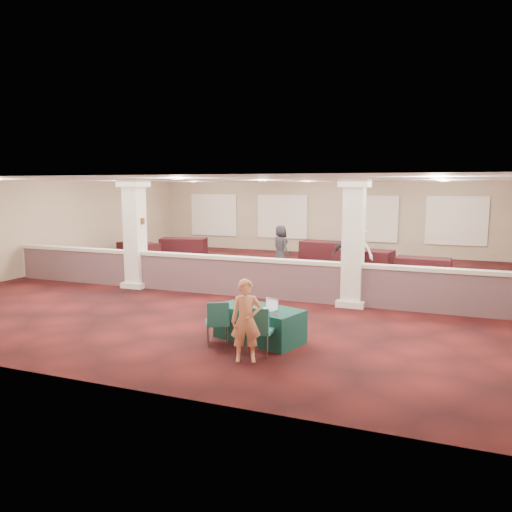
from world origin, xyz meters
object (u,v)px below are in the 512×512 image
at_px(far_table_front_right, 423,268).
at_px(attendee_c, 346,256).
at_px(far_table_front_left, 139,252).
at_px(far_table_back_center, 325,251).
at_px(near_table, 259,324).
at_px(far_table_front_center, 219,269).
at_px(attendee_d, 281,246).
at_px(attendee_b, 358,250).
at_px(conf_chair_main, 259,327).
at_px(woman, 246,321).
at_px(far_table_back_right, 365,260).
at_px(conf_chair_side, 218,319).
at_px(far_table_back_left, 184,247).
at_px(attendee_a, 131,242).

height_order(far_table_front_right, attendee_c, attendee_c).
xyz_separation_m(far_table_front_left, far_table_back_center, (7.08, 2.74, 0.03)).
height_order(near_table, far_table_back_center, far_table_back_center).
xyz_separation_m(far_table_front_center, attendee_d, (1.01, 3.20, 0.41)).
height_order(far_table_back_center, attendee_b, attendee_b).
height_order(conf_chair_main, woman, woman).
xyz_separation_m(far_table_back_right, attendee_d, (-3.08, -0.29, 0.40)).
relative_size(conf_chair_side, far_table_front_left, 0.49).
height_order(woman, far_table_back_left, woman).
xyz_separation_m(far_table_front_right, far_table_back_left, (-9.95, 1.82, 0.04)).
bearing_deg(conf_chair_side, far_table_front_right, 38.36).
relative_size(near_table, woman, 1.18).
height_order(attendee_b, attendee_d, attendee_b).
height_order(woman, far_table_front_left, woman).
relative_size(far_table_back_left, far_table_back_right, 1.01).
relative_size(far_table_back_right, attendee_a, 1.16).
bearing_deg(conf_chair_main, far_table_back_right, 86.50).
bearing_deg(attendee_b, far_table_front_left, -167.78).
distance_m(conf_chair_side, far_table_back_left, 12.37).
height_order(conf_chair_side, far_table_back_right, conf_chair_side).
xyz_separation_m(conf_chair_main, attendee_a, (-8.64, 8.41, 0.29)).
bearing_deg(near_table, woman, -62.29).
height_order(conf_chair_side, far_table_front_center, conf_chair_side).
distance_m(woman, attendee_b, 9.24).
bearing_deg(far_table_front_center, woman, -61.00).
bearing_deg(far_table_front_left, near_table, -44.02).
bearing_deg(conf_chair_main, near_table, 109.62).
bearing_deg(attendee_a, attendee_c, -41.63).
bearing_deg(attendee_b, far_table_back_center, 135.31).
bearing_deg(attendee_d, far_table_front_left, 43.36).
bearing_deg(near_table, far_table_front_right, 89.12).
bearing_deg(attendee_a, far_table_front_right, -32.48).
height_order(far_table_front_right, far_table_back_center, far_table_back_center).
bearing_deg(attendee_b, conf_chair_side, -85.59).
relative_size(far_table_front_right, attendee_d, 1.09).
bearing_deg(attendee_a, near_table, -77.21).
height_order(near_table, conf_chair_main, conf_chair_main).
xyz_separation_m(attendee_a, attendee_b, (8.87, 0.47, 0.03)).
distance_m(far_table_back_left, far_table_back_right, 8.01).
bearing_deg(far_table_front_center, conf_chair_side, -64.87).
bearing_deg(far_table_front_left, attendee_a, -90.00).
bearing_deg(far_table_back_center, conf_chair_side, -86.96).
xyz_separation_m(near_table, conf_chair_side, (-0.63, -0.59, 0.18)).
xyz_separation_m(far_table_back_center, attendee_a, (-7.08, -3.21, 0.43)).
distance_m(conf_chair_main, attendee_d, 9.77).
bearing_deg(conf_chair_main, woman, -108.65).
bearing_deg(far_table_front_right, attendee_c, -146.32).
bearing_deg(far_table_front_right, attendee_d, 174.39).
height_order(conf_chair_side, attendee_c, attendee_c).
relative_size(woman, attendee_d, 0.92).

